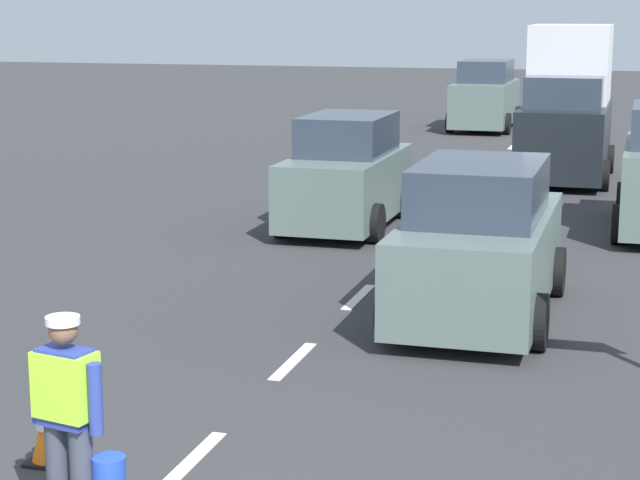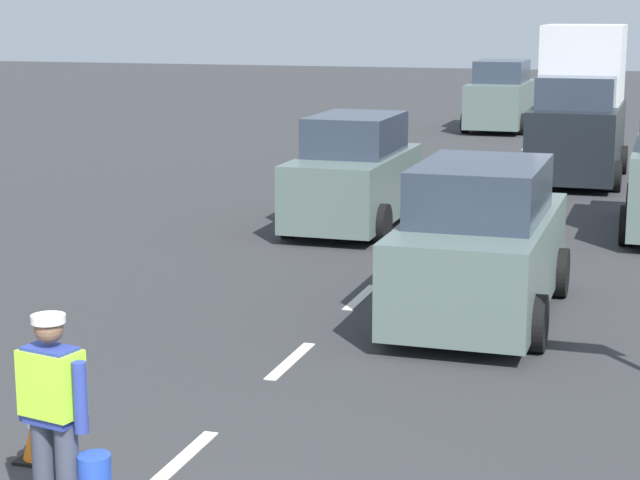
{
  "view_description": "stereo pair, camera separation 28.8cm",
  "coord_description": "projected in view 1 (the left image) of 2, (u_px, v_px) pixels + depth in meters",
  "views": [
    {
      "loc": [
        3.7,
        -5.94,
        3.92
      ],
      "look_at": [
        -0.12,
        7.2,
        1.1
      ],
      "focal_mm": 63.33,
      "sensor_mm": 36.0,
      "label": 1
    },
    {
      "loc": [
        3.97,
        -5.85,
        3.92
      ],
      "look_at": [
        -0.12,
        7.2,
        1.1
      ],
      "focal_mm": 63.33,
      "sensor_mm": 36.0,
      "label": 2
    }
  ],
  "objects": [
    {
      "name": "delivery_truck",
      "position": [
        567.0,
        110.0,
        26.13
      ],
      "size": [
        2.16,
        4.6,
        3.54
      ],
      "color": "black",
      "rests_on": "ground"
    },
    {
      "name": "road_worker",
      "position": [
        70.0,
        411.0,
        8.52
      ],
      "size": [
        0.77,
        0.37,
        1.67
      ],
      "color": "#383D4C",
      "rests_on": "ground"
    },
    {
      "name": "car_outgoing_ahead",
      "position": [
        479.0,
        245.0,
        14.46
      ],
      "size": [
        1.99,
        4.31,
        2.02
      ],
      "color": "slate",
      "rests_on": "ground"
    },
    {
      "name": "lane_center_line",
      "position": [
        506.0,
        153.0,
        31.08
      ],
      "size": [
        0.14,
        46.4,
        0.01
      ],
      "color": "silver",
      "rests_on": "ground"
    },
    {
      "name": "traffic_cone_near",
      "position": [
        48.0,
        430.0,
        9.85
      ],
      "size": [
        0.36,
        0.36,
        0.6
      ],
      "color": "black",
      "rests_on": "ground"
    },
    {
      "name": "ground_plane",
      "position": [
        485.0,
        174.0,
        27.13
      ],
      "size": [
        96.0,
        96.0,
        0.0
      ],
      "primitive_type": "plane",
      "color": "#333335"
    },
    {
      "name": "car_oncoming_lead",
      "position": [
        347.0,
        176.0,
        20.39
      ],
      "size": [
        1.89,
        3.94,
        2.04
      ],
      "color": "slate",
      "rests_on": "ground"
    },
    {
      "name": "car_oncoming_third",
      "position": [
        485.0,
        97.0,
        36.93
      ],
      "size": [
        2.02,
        4.31,
        2.25
      ],
      "color": "slate",
      "rests_on": "ground"
    }
  ]
}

